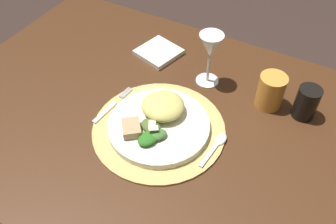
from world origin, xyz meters
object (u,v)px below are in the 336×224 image
(dinner_plate, at_px, (159,126))
(fork, at_px, (111,107))
(napkin, at_px, (159,52))
(amber_tumbler, at_px, (271,91))
(spoon, at_px, (218,143))
(wine_glass, at_px, (210,48))
(dining_table, at_px, (181,157))
(dark_tumbler, at_px, (306,103))

(dinner_plate, bearing_deg, fork, 178.81)
(napkin, distance_m, amber_tumbler, 0.38)
(spoon, xyz_separation_m, wine_glass, (-0.12, 0.21, 0.11))
(dining_table, xyz_separation_m, dinner_plate, (-0.05, -0.04, 0.15))
(fork, bearing_deg, amber_tumbler, 31.09)
(dinner_plate, bearing_deg, spoon, 8.84)
(spoon, height_order, napkin, napkin)
(spoon, bearing_deg, dining_table, 171.05)
(fork, xyz_separation_m, spoon, (0.31, 0.02, -0.00))
(amber_tumbler, bearing_deg, spoon, -107.49)
(dining_table, xyz_separation_m, napkin, (-0.20, 0.24, 0.15))
(napkin, bearing_deg, amber_tumbler, -7.71)
(fork, bearing_deg, napkin, 91.23)
(amber_tumbler, xyz_separation_m, dark_tumbler, (0.10, 0.00, -0.00))
(spoon, bearing_deg, napkin, 140.96)
(dinner_plate, height_order, wine_glass, wine_glass)
(napkin, bearing_deg, dark_tumbler, -5.63)
(dining_table, distance_m, fork, 0.25)
(fork, relative_size, napkin, 1.34)
(fork, height_order, amber_tumbler, amber_tumbler)
(fork, distance_m, napkin, 0.27)
(fork, xyz_separation_m, amber_tumbler, (0.37, 0.22, 0.04))
(spoon, bearing_deg, dark_tumbler, 52.49)
(spoon, relative_size, amber_tumbler, 1.30)
(spoon, bearing_deg, dinner_plate, -171.16)
(napkin, bearing_deg, fork, -88.77)
(spoon, bearing_deg, fork, -176.10)
(wine_glass, height_order, amber_tumbler, wine_glass)
(fork, distance_m, dark_tumbler, 0.52)
(amber_tumbler, bearing_deg, fork, -148.91)
(wine_glass, bearing_deg, napkin, 166.81)
(napkin, height_order, wine_glass, wine_glass)
(amber_tumbler, distance_m, dark_tumbler, 0.10)
(fork, relative_size, amber_tumbler, 1.64)
(napkin, distance_m, dark_tumbler, 0.48)
(dinner_plate, distance_m, spoon, 0.16)
(napkin, xyz_separation_m, wine_glass, (0.19, -0.04, 0.11))
(dining_table, height_order, wine_glass, wine_glass)
(fork, height_order, wine_glass, wine_glass)
(wine_glass, distance_m, amber_tumbler, 0.20)
(dinner_plate, xyz_separation_m, wine_glass, (0.03, 0.23, 0.10))
(dining_table, xyz_separation_m, amber_tumbler, (0.17, 0.19, 0.19))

